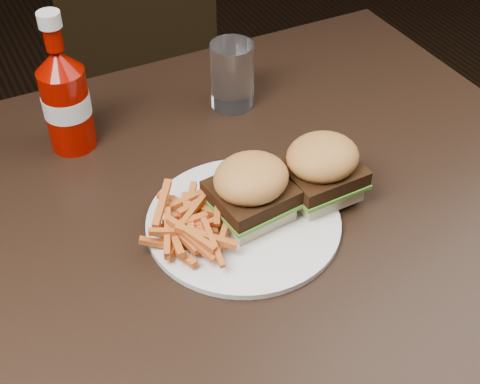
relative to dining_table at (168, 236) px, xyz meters
name	(u,v)px	position (x,y,z in m)	size (l,w,h in m)	color
dining_table	(168,236)	(0.00, 0.00, 0.00)	(1.20, 0.80, 0.04)	black
chair_far	(132,59)	(0.26, 0.96, -0.30)	(0.39, 0.39, 0.04)	black
plate	(243,222)	(0.09, -0.04, 0.03)	(0.26, 0.26, 0.01)	white
sandwich_half_a	(251,208)	(0.10, -0.04, 0.04)	(0.09, 0.08, 0.02)	beige
sandwich_half_b	(319,187)	(0.21, -0.04, 0.04)	(0.09, 0.08, 0.02)	beige
fries_pile	(196,219)	(0.03, -0.04, 0.05)	(0.11, 0.11, 0.04)	#B46511
ketchup_bottle	(68,112)	(-0.06, 0.23, 0.08)	(0.07, 0.07, 0.14)	#890700
tumbler	(232,75)	(0.20, 0.22, 0.08)	(0.07, 0.07, 0.11)	white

